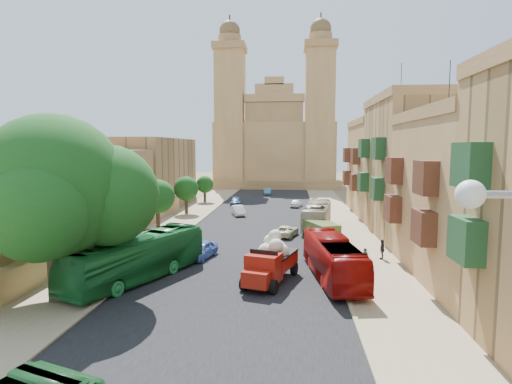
% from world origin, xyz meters
% --- Properties ---
extents(ground, '(260.00, 260.00, 0.00)m').
position_xyz_m(ground, '(0.00, 0.00, 0.00)').
color(ground, brown).
extents(road_surface, '(14.00, 140.00, 0.01)m').
position_xyz_m(road_surface, '(0.00, 30.00, 0.01)').
color(road_surface, black).
rests_on(road_surface, ground).
extents(sidewalk_east, '(5.00, 140.00, 0.01)m').
position_xyz_m(sidewalk_east, '(9.50, 30.00, 0.01)').
color(sidewalk_east, '#927E60').
rests_on(sidewalk_east, ground).
extents(sidewalk_west, '(5.00, 140.00, 0.01)m').
position_xyz_m(sidewalk_west, '(-9.50, 30.00, 0.01)').
color(sidewalk_west, '#927E60').
rests_on(sidewalk_west, ground).
extents(kerb_east, '(0.25, 140.00, 0.12)m').
position_xyz_m(kerb_east, '(7.00, 30.00, 0.06)').
color(kerb_east, '#927E60').
rests_on(kerb_east, ground).
extents(kerb_west, '(0.25, 140.00, 0.12)m').
position_xyz_m(kerb_west, '(-7.00, 30.00, 0.06)').
color(kerb_west, '#927E60').
rests_on(kerb_west, ground).
extents(townhouse_b, '(9.00, 14.00, 14.90)m').
position_xyz_m(townhouse_b, '(15.95, 11.00, 5.66)').
color(townhouse_b, '#9C7646').
rests_on(townhouse_b, ground).
extents(townhouse_c, '(9.00, 14.00, 17.40)m').
position_xyz_m(townhouse_c, '(15.95, 25.00, 6.91)').
color(townhouse_c, '#A67D4B').
rests_on(townhouse_c, ground).
extents(townhouse_d, '(9.00, 14.00, 15.90)m').
position_xyz_m(townhouse_d, '(15.95, 39.00, 6.16)').
color(townhouse_d, '#9C7646').
rests_on(townhouse_d, ground).
extents(west_wall, '(1.00, 40.00, 1.80)m').
position_xyz_m(west_wall, '(-12.50, 20.00, 0.90)').
color(west_wall, '#9C7646').
rests_on(west_wall, ground).
extents(west_building_low, '(10.00, 28.00, 8.40)m').
position_xyz_m(west_building_low, '(-18.00, 18.00, 4.20)').
color(west_building_low, olive).
rests_on(west_building_low, ground).
extents(west_building_mid, '(10.00, 22.00, 10.00)m').
position_xyz_m(west_building_mid, '(-18.00, 44.00, 5.00)').
color(west_building_mid, '#A67D4B').
rests_on(west_building_mid, ground).
extents(church, '(28.00, 22.50, 36.30)m').
position_xyz_m(church, '(-0.00, 78.61, 9.52)').
color(church, '#9C7646').
rests_on(church, ground).
extents(ficus_tree, '(10.58, 9.73, 10.58)m').
position_xyz_m(ficus_tree, '(-9.41, 4.01, 6.25)').
color(ficus_tree, '#392A1C').
rests_on(ficus_tree, ground).
extents(street_tree_a, '(2.90, 2.90, 4.45)m').
position_xyz_m(street_tree_a, '(-10.00, 12.00, 2.97)').
color(street_tree_a, '#392A1C').
rests_on(street_tree_a, ground).
extents(street_tree_b, '(3.53, 3.53, 5.43)m').
position_xyz_m(street_tree_b, '(-10.00, 24.00, 3.64)').
color(street_tree_b, '#392A1C').
rests_on(street_tree_b, ground).
extents(street_tree_c, '(3.20, 3.20, 4.93)m').
position_xyz_m(street_tree_c, '(-10.00, 36.00, 3.30)').
color(street_tree_c, '#392A1C').
rests_on(street_tree_c, ground).
extents(street_tree_d, '(2.73, 2.73, 4.19)m').
position_xyz_m(street_tree_d, '(-10.00, 48.00, 2.79)').
color(street_tree_d, '#392A1C').
rests_on(street_tree_d, ground).
extents(red_truck, '(3.64, 5.96, 3.29)m').
position_xyz_m(red_truck, '(2.41, 8.30, 1.45)').
color(red_truck, maroon).
rests_on(red_truck, ground).
extents(olive_pickup, '(3.37, 4.75, 1.80)m').
position_xyz_m(olive_pickup, '(6.50, 20.80, 0.88)').
color(olive_pickup, '#445620').
rests_on(olive_pickup, ground).
extents(bus_green_north, '(6.82, 11.33, 3.12)m').
position_xyz_m(bus_green_north, '(-6.30, 7.95, 1.56)').
color(bus_green_north, '#16662A').
rests_on(bus_green_north, ground).
extents(bus_red_east, '(3.63, 10.13, 2.76)m').
position_xyz_m(bus_red_east, '(6.50, 9.32, 1.38)').
color(bus_red_east, '#900B08').
rests_on(bus_red_east, ground).
extents(bus_cream_east, '(3.78, 10.31, 2.81)m').
position_xyz_m(bus_cream_east, '(6.50, 27.09, 1.40)').
color(bus_cream_east, '#BEAC99').
rests_on(bus_cream_east, ground).
extents(car_blue_a, '(2.43, 4.18, 1.34)m').
position_xyz_m(car_blue_a, '(-3.33, 13.83, 0.67)').
color(car_blue_a, '#476ABA').
rests_on(car_blue_a, ground).
extents(car_white_a, '(2.43, 4.06, 1.27)m').
position_xyz_m(car_white_a, '(-3.04, 35.18, 0.63)').
color(car_white_a, white).
rests_on(car_white_a, ground).
extents(car_cream, '(2.77, 4.22, 1.08)m').
position_xyz_m(car_cream, '(3.24, 22.70, 0.54)').
color(car_cream, beige).
rests_on(car_cream, ground).
extents(car_dkblue, '(1.95, 4.01, 1.12)m').
position_xyz_m(car_dkblue, '(-4.60, 44.55, 0.56)').
color(car_dkblue, navy).
rests_on(car_dkblue, ground).
extents(car_white_b, '(2.10, 3.62, 1.16)m').
position_xyz_m(car_white_b, '(4.47, 43.53, 0.58)').
color(car_white_b, white).
rests_on(car_white_b, ground).
extents(car_blue_b, '(1.40, 3.61, 1.17)m').
position_xyz_m(car_blue_b, '(-0.67, 59.77, 0.59)').
color(car_blue_b, teal).
rests_on(car_blue_b, ground).
extents(pedestrian_a, '(0.62, 0.51, 1.48)m').
position_xyz_m(pedestrian_a, '(9.06, 12.09, 0.74)').
color(pedestrian_a, '#2C2A2E').
rests_on(pedestrian_a, ground).
extents(pedestrian_c, '(0.61, 0.99, 1.57)m').
position_xyz_m(pedestrian_c, '(10.80, 14.62, 0.79)').
color(pedestrian_c, '#27272F').
rests_on(pedestrian_c, ground).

